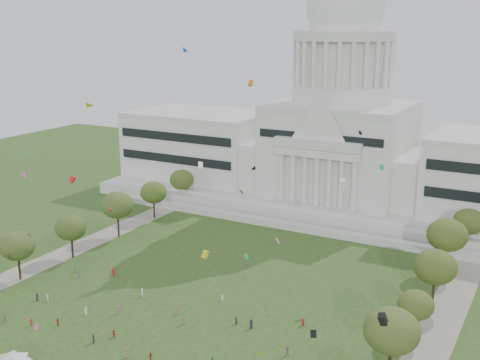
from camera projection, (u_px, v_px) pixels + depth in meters
name	position (u px, v px, depth m)	size (l,w,h in m)	color
capitol	(339.00, 140.00, 199.46)	(160.00, 64.50, 91.30)	beige
path_left	(51.00, 259.00, 156.52)	(8.00, 160.00, 0.04)	gray
path_right	(427.00, 353.00, 111.76)	(8.00, 160.00, 0.04)	gray
row_tree_l_2	(17.00, 246.00, 142.24)	(8.42, 8.42, 11.97)	black
row_tree_r_2	(392.00, 331.00, 100.47)	(9.55, 9.55, 13.58)	black
row_tree_l_3	(71.00, 228.00, 155.97)	(8.12, 8.12, 11.55)	black
row_tree_r_3	(416.00, 305.00, 115.47)	(7.01, 7.01, 9.98)	black
row_tree_l_4	(117.00, 205.00, 171.36)	(9.29, 9.29, 13.21)	black
row_tree_r_4	(435.00, 267.00, 127.95)	(9.19, 9.19, 13.06)	black
row_tree_l_5	(153.00, 192.00, 187.91)	(8.33, 8.33, 11.85)	black
row_tree_r_5	(447.00, 235.00, 145.47)	(9.82, 9.82, 13.96)	black
row_tree_l_6	(182.00, 180.00, 204.09)	(8.19, 8.19, 11.64)	black
row_tree_r_6	(469.00, 222.00, 159.89)	(8.42, 8.42, 11.97)	black
event_tent	(9.00, 357.00, 104.47)	(8.31, 8.31, 4.25)	#4C4C4C
person_2	(288.00, 351.00, 110.88)	(0.86, 0.53, 1.77)	#994C8C
person_4	(151.00, 356.00, 109.50)	(0.91, 0.49, 1.55)	#B21E1E
person_5	(114.00, 334.00, 117.39)	(1.44, 0.57, 1.55)	#B21E1E
person_8	(58.00, 322.00, 122.02)	(0.77, 0.48, 1.59)	#B21E1E
distant_crowd	(113.00, 312.00, 126.14)	(62.69, 32.95, 1.94)	navy
kite_swarm	(136.00, 208.00, 108.06)	(90.76, 100.16, 62.65)	black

